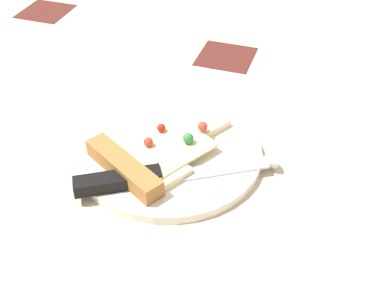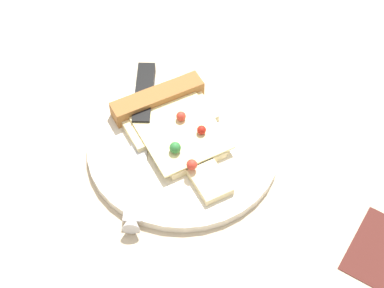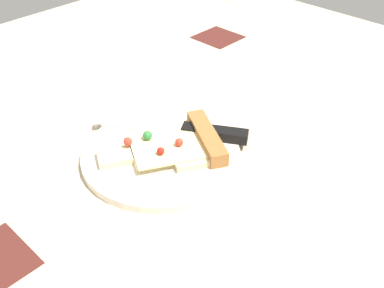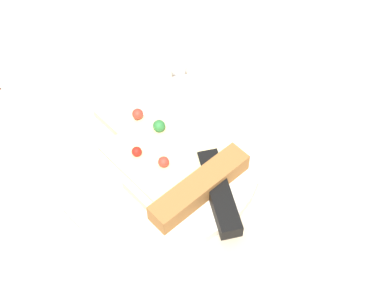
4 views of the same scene
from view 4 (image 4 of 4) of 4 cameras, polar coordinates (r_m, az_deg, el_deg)
name	(u,v)px [view 4 (image 4 of 4)]	position (r cm, az deg, el deg)	size (l,w,h in cm)	color
ground_plane	(147,207)	(58.21, -4.87, -6.72)	(140.63, 140.63, 3.00)	#C6B293
plate	(157,157)	(59.33, -3.80, -1.37)	(23.19, 23.19, 1.17)	silver
pizza_slice	(171,163)	(57.03, -2.22, -2.03)	(18.98, 15.39, 2.67)	beige
knife	(208,159)	(57.59, 1.70, -1.58)	(14.17, 21.65, 2.45)	silver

